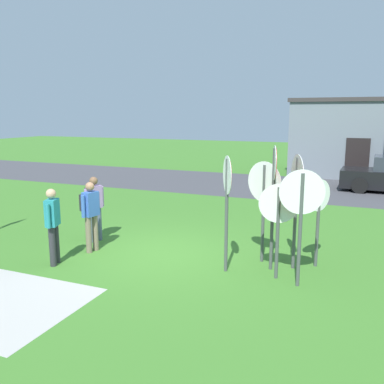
{
  "coord_description": "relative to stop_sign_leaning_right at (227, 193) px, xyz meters",
  "views": [
    {
      "loc": [
        4.3,
        -8.29,
        3.26
      ],
      "look_at": [
        0.35,
        1.22,
        1.3
      ],
      "focal_mm": 38.51,
      "sensor_mm": 36.0,
      "label": 1
    }
  ],
  "objects": [
    {
      "name": "stop_sign_rear_left",
      "position": [
        1.51,
        -0.19,
        -0.12
      ],
      "size": [
        0.81,
        0.25,
        2.26
      ],
      "color": "#474C4C",
      "rests_on": "ground"
    },
    {
      "name": "person_in_dark_shirt",
      "position": [
        -3.38,
        -0.02,
        -0.7
      ],
      "size": [
        0.39,
        0.56,
        1.69
      ],
      "color": "#7A6B56",
      "rests_on": "ground"
    },
    {
      "name": "stop_sign_tallest",
      "position": [
        0.85,
        0.47,
        0.1
      ],
      "size": [
        0.22,
        0.68,
        2.63
      ],
      "color": "#474C4C",
      "rests_on": "ground"
    },
    {
      "name": "stop_sign_far_back",
      "position": [
        1.71,
        1.02,
        -0.39
      ],
      "size": [
        0.38,
        0.58,
        1.91
      ],
      "color": "#474C4C",
      "rests_on": "ground"
    },
    {
      "name": "ground_plane",
      "position": [
        -1.81,
        0.43,
        -1.68
      ],
      "size": [
        80.0,
        80.0,
        0.0
      ],
      "primitive_type": "plane",
      "color": "#3D7528"
    },
    {
      "name": "stop_sign_leaning_right",
      "position": [
        0.0,
        0.0,
        0.0
      ],
      "size": [
        0.4,
        0.69,
        2.44
      ],
      "color": "#474C4C",
      "rests_on": "ground"
    },
    {
      "name": "stop_sign_nearest",
      "position": [
        0.57,
        0.87,
        -0.12
      ],
      "size": [
        0.82,
        0.41,
        2.26
      ],
      "color": "#474C4C",
      "rests_on": "ground"
    },
    {
      "name": "person_on_left",
      "position": [
        -3.79,
        0.71,
        -0.7
      ],
      "size": [
        0.43,
        0.54,
        1.69
      ],
      "color": "#4C5670",
      "rests_on": "ground"
    },
    {
      "name": "stop_sign_rear_right",
      "position": [
        1.28,
        0.71,
        0.02
      ],
      "size": [
        0.38,
        0.79,
        2.45
      ],
      "color": "#474C4C",
      "rests_on": "ground"
    },
    {
      "name": "person_in_teal",
      "position": [
        -3.6,
        -1.06,
        -0.73
      ],
      "size": [
        0.33,
        0.54,
        1.69
      ],
      "color": "#2D2D33",
      "rests_on": "ground"
    },
    {
      "name": "stop_sign_low_front",
      "position": [
        1.05,
        0.03,
        -0.37
      ],
      "size": [
        0.76,
        0.2,
        1.93
      ],
      "color": "#474C4C",
      "rests_on": "ground"
    },
    {
      "name": "street_asphalt",
      "position": [
        -1.81,
        10.72,
        -1.67
      ],
      "size": [
        60.0,
        6.4,
        0.01
      ],
      "primitive_type": "cube",
      "color": "#424247",
      "rests_on": "ground"
    },
    {
      "name": "building_background",
      "position": [
        2.26,
        15.92,
        0.35
      ],
      "size": [
        6.94,
        4.56,
        4.04
      ],
      "color": "slate",
      "rests_on": "ground"
    }
  ]
}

